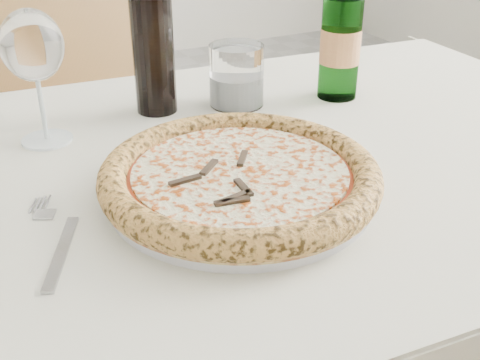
# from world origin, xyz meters

# --- Properties ---
(dining_table) EXTENTS (1.42, 0.90, 0.76)m
(dining_table) POSITION_xyz_m (-0.04, -0.00, 0.66)
(dining_table) COLOR brown
(dining_table) RESTS_ON floor
(chair_far) EXTENTS (0.57, 0.57, 0.93)m
(chair_far) POSITION_xyz_m (-0.01, 0.76, 0.53)
(chair_far) COLOR brown
(chair_far) RESTS_ON floor
(plate) EXTENTS (0.32, 0.32, 0.02)m
(plate) POSITION_xyz_m (-0.04, -0.10, 0.76)
(plate) COLOR white
(plate) RESTS_ON dining_table
(pizza) EXTENTS (0.34, 0.34, 0.04)m
(pizza) POSITION_xyz_m (-0.04, -0.10, 0.78)
(pizza) COLOR #D8B86D
(pizza) RESTS_ON plate
(fork) EXTENTS (0.07, 0.19, 0.00)m
(fork) POSITION_xyz_m (-0.26, -0.10, 0.76)
(fork) COLOR #96979E
(fork) RESTS_ON dining_table
(wine_glass) EXTENTS (0.09, 0.09, 0.19)m
(wine_glass) POSITION_xyz_m (-0.21, 0.17, 0.89)
(wine_glass) COLOR white
(wine_glass) RESTS_ON dining_table
(tumbler) EXTENTS (0.09, 0.09, 0.10)m
(tumbler) POSITION_xyz_m (0.10, 0.17, 0.80)
(tumbler) COLOR white
(tumbler) RESTS_ON dining_table
(beer_bottle) EXTENTS (0.07, 0.07, 0.26)m
(beer_bottle) POSITION_xyz_m (0.27, 0.13, 0.86)
(beer_bottle) COLOR #377136
(beer_bottle) RESTS_ON dining_table
(wine_bottle) EXTENTS (0.07, 0.07, 0.27)m
(wine_bottle) POSITION_xyz_m (-0.03, 0.21, 0.87)
(wine_bottle) COLOR black
(wine_bottle) RESTS_ON dining_table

